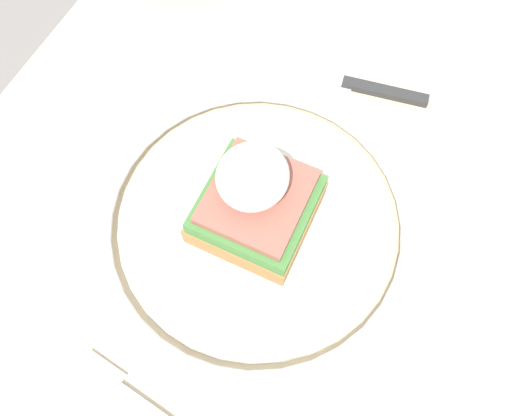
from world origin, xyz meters
name	(u,v)px	position (x,y,z in m)	size (l,w,h in m)	color
ground_plane	(273,363)	(0.00, 0.00, 0.00)	(6.00, 6.00, 0.00)	gray
dining_table	(289,298)	(0.00, 0.00, 0.60)	(0.87, 0.68, 0.73)	#C6B28E
plate	(256,221)	(0.01, 0.05, 0.74)	(0.27, 0.27, 0.02)	silver
sandwich	(256,200)	(0.01, 0.05, 0.78)	(0.09, 0.09, 0.08)	#9E703D
fork	(149,410)	(-0.16, 0.06, 0.74)	(0.03, 0.15, 0.00)	silver
knife	(344,83)	(0.19, 0.03, 0.74)	(0.05, 0.20, 0.01)	#2D2D2D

